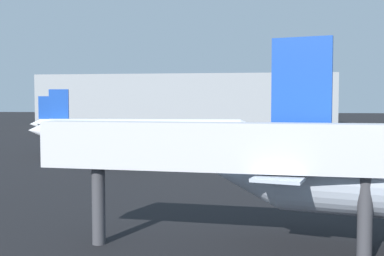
% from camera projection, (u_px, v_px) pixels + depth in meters
% --- Properties ---
extents(airplane_distant, '(32.76, 23.23, 9.18)m').
position_uv_depth(airplane_distant, '(144.00, 131.00, 64.17)').
color(airplane_distant, white).
rests_on(airplane_distant, ground_plane).
extents(airplane_far_left, '(23.60, 17.59, 8.65)m').
position_uv_depth(airplane_far_left, '(81.00, 124.00, 104.17)').
color(airplane_far_left, white).
rests_on(airplane_far_left, ground_plane).
extents(jet_bridge, '(21.38, 3.77, 6.71)m').
position_uv_depth(jet_bridge, '(266.00, 150.00, 23.06)').
color(jet_bridge, silver).
rests_on(jet_bridge, ground_plane).
extents(terminal_building, '(90.42, 20.12, 15.71)m').
position_uv_depth(terminal_building, '(185.00, 100.00, 149.49)').
color(terminal_building, '#999EA3').
rests_on(terminal_building, ground_plane).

